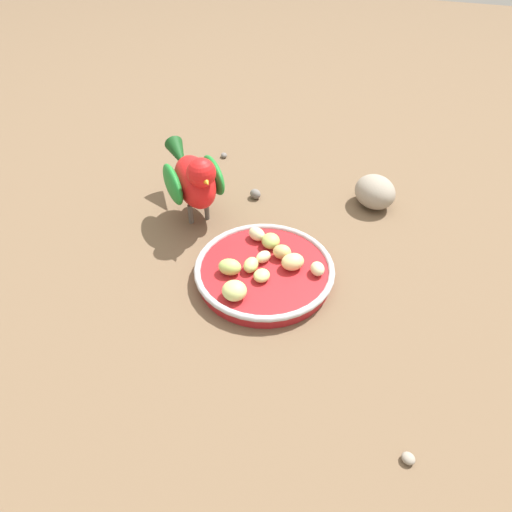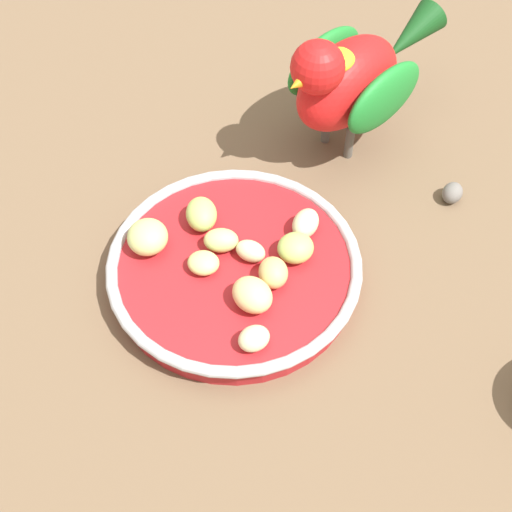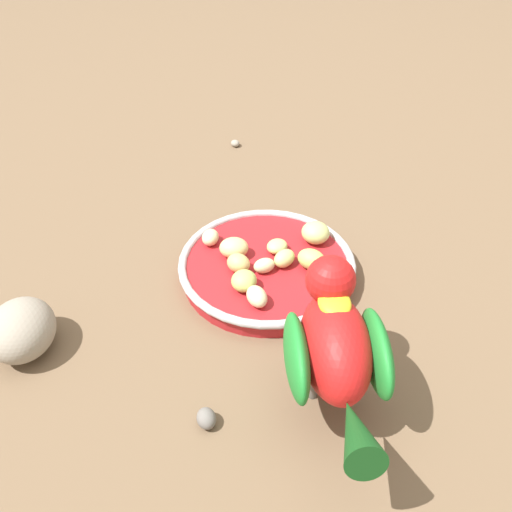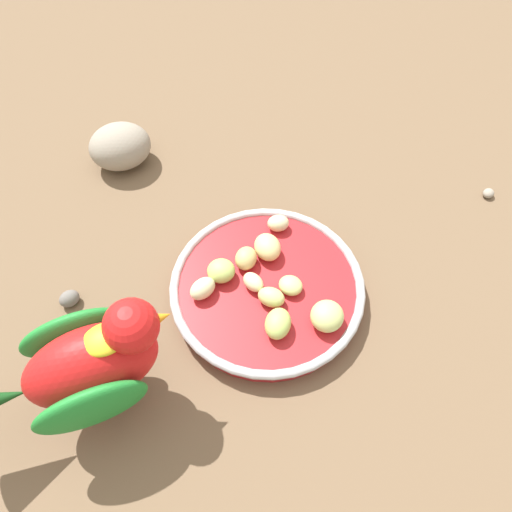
% 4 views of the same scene
% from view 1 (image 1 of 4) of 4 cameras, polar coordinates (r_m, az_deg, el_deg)
% --- Properties ---
extents(ground_plane, '(4.00, 4.00, 0.00)m').
position_cam_1_polar(ground_plane, '(0.77, 0.88, -1.87)').
color(ground_plane, brown).
extents(feeding_bowl, '(0.23, 0.23, 0.03)m').
position_cam_1_polar(feeding_bowl, '(0.75, 1.03, -1.87)').
color(feeding_bowl, '#AD1E23').
rests_on(feeding_bowl, ground_plane).
extents(apple_piece_0, '(0.03, 0.03, 0.02)m').
position_cam_1_polar(apple_piece_0, '(0.73, 7.48, -1.81)').
color(apple_piece_0, beige).
rests_on(apple_piece_0, feeding_bowl).
extents(apple_piece_1, '(0.03, 0.03, 0.02)m').
position_cam_1_polar(apple_piece_1, '(0.72, 0.69, -2.42)').
color(apple_piece_1, '#C6D17A').
rests_on(apple_piece_1, feeding_bowl).
extents(apple_piece_2, '(0.05, 0.05, 0.03)m').
position_cam_1_polar(apple_piece_2, '(0.74, 4.44, -0.92)').
color(apple_piece_2, '#E5C67F').
rests_on(apple_piece_2, feeding_bowl).
extents(apple_piece_3, '(0.03, 0.02, 0.02)m').
position_cam_1_polar(apple_piece_3, '(0.74, -0.62, -1.10)').
color(apple_piece_3, '#C6D17A').
rests_on(apple_piece_3, feeding_bowl).
extents(apple_piece_4, '(0.04, 0.04, 0.03)m').
position_cam_1_polar(apple_piece_4, '(0.69, -2.67, -4.27)').
color(apple_piece_4, '#C6D17A').
rests_on(apple_piece_4, feeding_bowl).
extents(apple_piece_5, '(0.03, 0.04, 0.03)m').
position_cam_1_polar(apple_piece_5, '(0.73, -3.25, -1.35)').
color(apple_piece_5, '#B2CC66').
rests_on(apple_piece_5, feeding_bowl).
extents(apple_piece_6, '(0.04, 0.04, 0.02)m').
position_cam_1_polar(apple_piece_6, '(0.78, 1.76, 1.88)').
color(apple_piece_6, '#B2CC66').
rests_on(apple_piece_6, feeding_bowl).
extents(apple_piece_7, '(0.03, 0.03, 0.02)m').
position_cam_1_polar(apple_piece_7, '(0.75, 1.00, -0.20)').
color(apple_piece_7, beige).
rests_on(apple_piece_7, feeding_bowl).
extents(apple_piece_8, '(0.03, 0.03, 0.02)m').
position_cam_1_polar(apple_piece_8, '(0.76, 3.22, 0.50)').
color(apple_piece_8, tan).
rests_on(apple_piece_8, feeding_bowl).
extents(apple_piece_9, '(0.03, 0.04, 0.02)m').
position_cam_1_polar(apple_piece_9, '(0.80, 0.10, 2.71)').
color(apple_piece_9, beige).
rests_on(apple_piece_9, feeding_bowl).
extents(parrot, '(0.18, 0.17, 0.15)m').
position_cam_1_polar(parrot, '(0.85, -7.64, 9.45)').
color(parrot, '#59544C').
rests_on(parrot, ground_plane).
extents(rock_large, '(0.11, 0.11, 0.06)m').
position_cam_1_polar(rock_large, '(0.93, 14.41, 7.65)').
color(rock_large, gray).
rests_on(rock_large, ground_plane).
extents(pebble_0, '(0.02, 0.02, 0.01)m').
position_cam_1_polar(pebble_0, '(1.08, -3.97, 12.26)').
color(pebble_0, slate).
rests_on(pebble_0, ground_plane).
extents(pebble_1, '(0.02, 0.02, 0.01)m').
position_cam_1_polar(pebble_1, '(0.60, 18.21, -22.56)').
color(pebble_1, gray).
rests_on(pebble_1, ground_plane).
extents(pebble_2, '(0.03, 0.03, 0.02)m').
position_cam_1_polar(pebble_2, '(0.94, -0.08, 7.64)').
color(pebble_2, slate).
rests_on(pebble_2, ground_plane).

